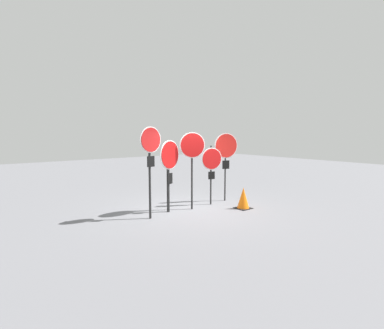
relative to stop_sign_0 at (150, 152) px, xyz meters
name	(u,v)px	position (x,y,z in m)	size (l,w,h in m)	color
ground_plane	(193,209)	(1.59, 0.11, -1.93)	(40.00, 40.00, 0.00)	slate
stop_sign_0	(150,152)	(0.00, 0.00, 0.00)	(0.73, 0.17, 2.62)	black
stop_sign_1	(169,163)	(0.82, 0.28, -0.40)	(0.85, 0.31, 2.23)	black
stop_sign_2	(192,151)	(1.57, 0.10, -0.05)	(0.75, 0.37, 2.47)	black
stop_sign_3	(212,163)	(2.48, 0.20, -0.48)	(0.73, 0.23, 2.02)	black
stop_sign_4	(226,150)	(3.28, 0.32, -0.08)	(0.86, 0.29, 2.44)	black
traffic_cone_0	(243,198)	(2.94, -0.83, -1.59)	(0.47, 0.47, 0.68)	black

